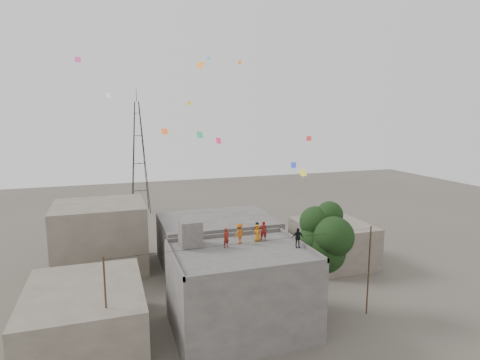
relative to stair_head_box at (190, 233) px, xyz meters
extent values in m
plane|color=#4D473F|center=(3.20, -2.60, -7.10)|extent=(140.00, 140.00, 0.00)
cube|color=#494745|center=(3.20, -2.60, -4.10)|extent=(10.00, 8.00, 6.00)
cube|color=#4B4946|center=(3.20, -2.60, -1.05)|extent=(10.00, 8.00, 0.10)
cube|color=#494745|center=(3.20, 1.32, -0.85)|extent=(10.00, 0.15, 0.30)
cube|color=#494745|center=(3.20, -6.53, -0.85)|extent=(10.00, 0.15, 0.30)
cube|color=#494745|center=(8.12, -2.60, -0.85)|extent=(0.15, 8.00, 0.30)
cube|color=#494745|center=(-1.72, -2.60, -0.85)|extent=(0.15, 8.00, 0.30)
cube|color=#494745|center=(0.00, 0.00, 0.00)|extent=(1.60, 1.80, 2.00)
cube|color=#5F564B|center=(-7.80, -0.60, -5.10)|extent=(8.00, 10.00, 4.00)
cube|color=#494745|center=(5.20, 11.40, -4.60)|extent=(12.00, 9.00, 5.00)
cube|color=#5F564B|center=(-6.80, 13.40, -3.60)|extent=(9.00, 8.00, 7.00)
cube|color=#5F564B|center=(17.20, 7.40, -4.90)|extent=(7.00, 8.00, 4.40)
cylinder|color=black|center=(10.40, -2.10, -5.10)|extent=(0.44, 0.44, 4.00)
cylinder|color=black|center=(10.55, -2.00, -3.50)|extent=(0.64, 0.91, 2.14)
sphere|color=black|center=(10.40, -2.10, -1.90)|extent=(3.60, 3.60, 3.60)
sphere|color=black|center=(11.50, -1.80, -1.10)|extent=(3.00, 3.00, 3.00)
sphere|color=black|center=(9.50, -1.60, -1.50)|extent=(2.80, 2.80, 2.80)
sphere|color=black|center=(10.80, -2.90, -0.50)|extent=(3.20, 3.20, 3.20)
sphere|color=black|center=(10.10, -1.20, 0.30)|extent=(2.60, 2.60, 2.60)
sphere|color=black|center=(11.20, -1.50, 0.90)|extent=(2.20, 2.20, 2.20)
cylinder|color=black|center=(-6.30, -4.10, -3.40)|extent=(0.12, 0.12, 7.40)
cylinder|color=black|center=(13.70, -3.60, -3.40)|extent=(0.12, 0.12, 7.40)
cylinder|color=black|center=(3.70, -3.85, 0.10)|extent=(20.00, 0.52, 0.02)
cylinder|color=black|center=(-1.65, 36.55, 1.90)|extent=(1.27, 1.27, 18.01)
cylinder|color=black|center=(0.05, 36.55, 1.90)|extent=(1.27, 1.27, 18.01)
cylinder|color=black|center=(0.05, 38.25, 1.90)|extent=(1.27, 1.27, 18.01)
cylinder|color=black|center=(-1.65, 38.25, 1.90)|extent=(1.27, 1.27, 18.01)
cube|color=black|center=(-0.80, 37.40, -3.50)|extent=(2.36, 0.08, 0.08)
cube|color=black|center=(-0.80, 37.40, -3.50)|extent=(0.08, 2.36, 0.08)
cube|color=black|center=(-0.80, 37.40, 1.00)|extent=(1.81, 0.08, 0.08)
cube|color=black|center=(-0.80, 37.40, 1.00)|extent=(0.08, 1.81, 0.08)
cube|color=black|center=(-0.80, 37.40, 5.50)|extent=(1.26, 0.08, 0.08)
cube|color=black|center=(-0.80, 37.40, 5.50)|extent=(0.08, 1.26, 0.08)
cube|color=black|center=(-0.80, 37.40, 9.10)|extent=(0.82, 0.08, 0.08)
cube|color=black|center=(-0.80, 37.40, 9.10)|extent=(0.08, 0.82, 0.08)
cylinder|color=black|center=(-0.80, 37.40, 11.90)|extent=(0.08, 0.08, 2.00)
imported|color=maroon|center=(5.79, -0.55, -0.21)|extent=(0.65, 0.52, 1.57)
imported|color=#BB6B15|center=(5.25, -0.60, -0.32)|extent=(0.78, 0.76, 1.35)
imported|color=black|center=(5.41, -0.07, -0.29)|extent=(0.86, 0.80, 1.41)
imported|color=black|center=(7.60, -3.01, -0.24)|extent=(0.93, 0.49, 1.52)
imported|color=#A84D13|center=(3.73, -0.70, -0.19)|extent=(1.20, 0.99, 1.62)
imported|color=maroon|center=(2.48, -1.29, -0.24)|extent=(0.65, 0.56, 1.51)
plane|color=orange|center=(-1.29, 2.94, 7.63)|extent=(0.56, 0.38, 0.43)
plane|color=#EF2563|center=(4.59, 8.29, 6.43)|extent=(0.43, 0.54, 0.58)
plane|color=yellow|center=(1.83, 8.52, 9.98)|extent=(0.50, 0.41, 0.36)
plane|color=blue|center=(10.73, 4.35, 4.28)|extent=(0.36, 0.44, 0.52)
plane|color=white|center=(-5.35, 8.71, 10.61)|extent=(0.40, 0.41, 0.45)
plane|color=orange|center=(7.22, 9.63, 14.04)|extent=(0.36, 0.18, 0.33)
plane|color=#31B870|center=(0.97, 0.40, 7.44)|extent=(0.50, 0.54, 0.51)
plane|color=red|center=(12.15, 4.12, 6.75)|extent=(0.48, 0.33, 0.44)
plane|color=orange|center=(0.33, -2.93, 12.15)|extent=(0.50, 0.46, 0.38)
plane|color=#4EA9EC|center=(5.57, 15.65, 15.09)|extent=(0.33, 0.34, 0.33)
plane|color=#EF4BA9|center=(-7.37, 2.58, 12.84)|extent=(0.42, 0.24, 0.35)
plane|color=yellow|center=(9.67, 0.40, 4.16)|extent=(0.66, 0.43, 0.52)
camera|label=1|loc=(-5.77, -29.23, 9.02)|focal=30.00mm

